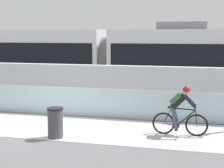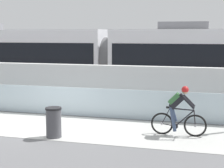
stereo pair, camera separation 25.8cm
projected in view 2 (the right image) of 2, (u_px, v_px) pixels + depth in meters
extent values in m
plane|color=slate|center=(47.00, 126.00, 12.87)|extent=(200.00, 200.00, 0.00)
cube|color=beige|center=(47.00, 126.00, 12.87)|extent=(32.00, 3.20, 0.01)
cube|color=silver|center=(67.00, 101.00, 14.56)|extent=(32.00, 0.05, 1.13)
cube|color=silver|center=(82.00, 86.00, 16.23)|extent=(32.00, 0.36, 1.88)
cube|color=#595654|center=(99.00, 97.00, 18.73)|extent=(32.00, 0.08, 0.01)
cube|color=#595654|center=(107.00, 93.00, 20.10)|extent=(32.00, 0.08, 0.01)
cube|color=silver|center=(12.00, 57.00, 20.56)|extent=(11.00, 2.50, 3.10)
cube|color=black|center=(11.00, 51.00, 20.51)|extent=(10.56, 2.54, 1.04)
cube|color=red|center=(13.00, 81.00, 20.75)|extent=(10.78, 2.53, 0.28)
cube|color=#232326|center=(70.00, 87.00, 19.85)|extent=(1.40, 1.88, 0.20)
cylinder|color=black|center=(65.00, 90.00, 19.17)|extent=(0.60, 0.10, 0.60)
cylinder|color=black|center=(75.00, 86.00, 20.54)|extent=(0.60, 0.10, 0.60)
cube|color=silver|center=(224.00, 62.00, 17.56)|extent=(11.00, 2.50, 3.10)
cube|color=red|center=(223.00, 90.00, 17.75)|extent=(10.78, 2.53, 0.28)
cube|color=slate|center=(184.00, 26.00, 17.83)|extent=(2.40, 1.10, 0.36)
cube|color=#232326|center=(151.00, 90.00, 18.69)|extent=(1.40, 1.88, 0.20)
cylinder|color=black|center=(149.00, 93.00, 18.01)|extent=(0.60, 0.10, 0.60)
cylinder|color=black|center=(154.00, 89.00, 19.38)|extent=(0.60, 0.10, 0.60)
cylinder|color=#59595B|center=(110.00, 59.00, 19.06)|extent=(0.60, 2.30, 2.30)
torus|color=black|center=(195.00, 126.00, 11.49)|extent=(0.72, 0.06, 0.72)
cylinder|color=#99999E|center=(195.00, 126.00, 11.49)|extent=(0.07, 0.10, 0.07)
torus|color=black|center=(162.00, 124.00, 11.76)|extent=(0.72, 0.06, 0.72)
cylinder|color=#99999E|center=(162.00, 124.00, 11.76)|extent=(0.07, 0.10, 0.07)
cylinder|color=black|center=(185.00, 118.00, 11.55)|extent=(0.60, 0.04, 0.58)
cylinder|color=black|center=(173.00, 117.00, 11.65)|extent=(0.22, 0.04, 0.59)
cylinder|color=black|center=(182.00, 109.00, 11.53)|extent=(0.76, 0.04, 0.07)
cylinder|color=black|center=(169.00, 125.00, 11.71)|extent=(0.43, 0.03, 0.09)
cylinder|color=black|center=(166.00, 116.00, 11.70)|extent=(0.27, 0.02, 0.53)
cylinder|color=black|center=(195.00, 118.00, 11.46)|extent=(0.08, 0.03, 0.49)
cube|color=black|center=(170.00, 108.00, 11.63)|extent=(0.24, 0.10, 0.05)
cylinder|color=black|center=(194.00, 107.00, 11.42)|extent=(0.03, 0.58, 0.03)
cylinder|color=#262628|center=(175.00, 126.00, 11.66)|extent=(0.18, 0.02, 0.18)
cube|color=black|center=(177.00, 101.00, 11.54)|extent=(0.50, 0.28, 0.51)
cube|color=#336638|center=(174.00, 98.00, 11.55)|extent=(0.38, 0.30, 0.38)
sphere|color=tan|center=(185.00, 91.00, 11.43)|extent=(0.20, 0.20, 0.20)
sphere|color=red|center=(185.00, 90.00, 11.42)|extent=(0.23, 0.23, 0.23)
cylinder|color=black|center=(188.00, 102.00, 11.29)|extent=(0.41, 0.08, 0.41)
cylinder|color=black|center=(189.00, 101.00, 11.60)|extent=(0.41, 0.08, 0.41)
cylinder|color=#384766|center=(173.00, 119.00, 11.56)|extent=(0.25, 0.11, 0.79)
cylinder|color=#384766|center=(174.00, 114.00, 11.71)|extent=(0.25, 0.11, 0.52)
cylinder|color=#47474C|center=(54.00, 124.00, 11.40)|extent=(0.48, 0.48, 0.90)
cylinder|color=black|center=(53.00, 108.00, 11.33)|extent=(0.51, 0.51, 0.06)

